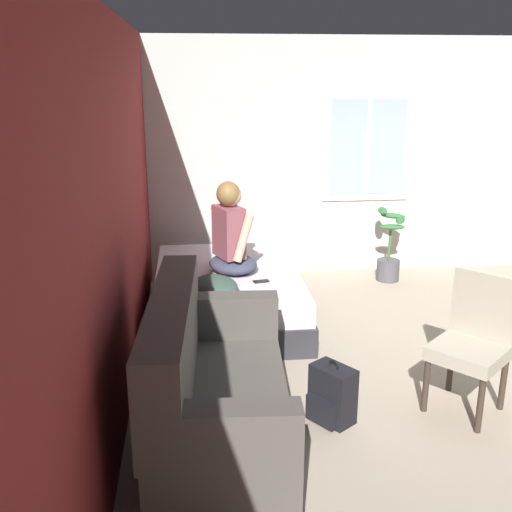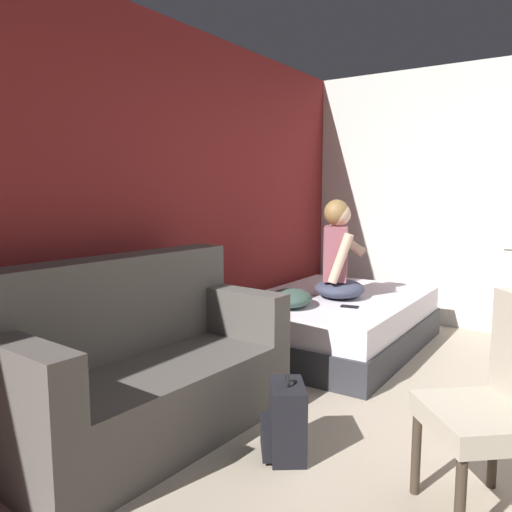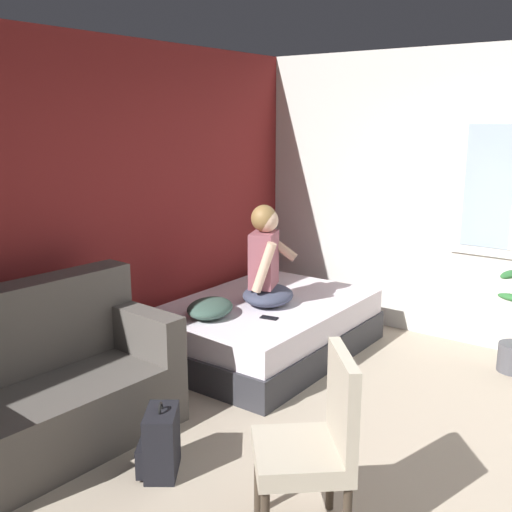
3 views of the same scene
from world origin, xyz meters
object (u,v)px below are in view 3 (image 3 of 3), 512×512
Objects in this scene: backpack at (160,443)px; cell_phone at (269,318)px; couch at (38,390)px; person_seated at (266,264)px; throw_pillow at (210,308)px; bed at (266,327)px; side_chair at (315,440)px.

cell_phone reaches higher than backpack.
couch is 2.00× the size of person_seated.
throw_pillow is at bearing 29.04° from backpack.
cell_phone is at bearing 11.01° from backpack.
bed reaches higher than backpack.
backpack is at bearing -163.45° from person_seated.
throw_pillow is 3.33× the size of cell_phone.
backpack is 1.54m from throw_pillow.
couch is at bearing 173.53° from bed.
couch is at bearing 99.75° from side_chair.
person_seated is 1.91× the size of backpack.
person_seated is at bearing -17.74° from throw_pillow.
side_chair is 2.39m from person_seated.
side_chair is 1.12× the size of person_seated.
throw_pillow reaches higher than backpack.
side_chair is 1.98m from cell_phone.
side_chair is at bearing -138.73° from bed.
side_chair is 2.04× the size of throw_pillow.
couch reaches higher than backpack.
throw_pillow is 0.49m from cell_phone.
side_chair is 1.07m from backpack.
person_seated is 1.82× the size of throw_pillow.
couch reaches higher than side_chair.
side_chair is at bearing -138.65° from person_seated.
cell_phone is (1.55, 0.30, 0.29)m from backpack.
cell_phone is at bearing -140.63° from person_seated.
side_chair is at bearing -80.25° from couch.
backpack is (-1.86, -0.55, -0.64)m from person_seated.
backpack is 1.61m from cell_phone.
couch is at bearing 172.31° from person_seated.
bed is 4.30× the size of backpack.
backpack is 3.18× the size of cell_phone.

